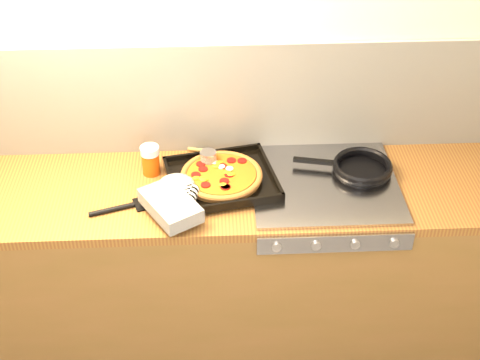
{
  "coord_description": "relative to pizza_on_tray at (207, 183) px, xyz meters",
  "views": [
    {
      "loc": [
        -0.0,
        -1.08,
        2.56
      ],
      "look_at": [
        0.1,
        1.08,
        0.95
      ],
      "focal_mm": 50.0,
      "sensor_mm": 36.0,
      "label": 1
    }
  ],
  "objects": [
    {
      "name": "room_shell",
      "position": [
        0.03,
        0.32,
        0.2
      ],
      "size": [
        3.2,
        3.2,
        3.2
      ],
      "color": "white",
      "rests_on": "ground"
    },
    {
      "name": "counter_run",
      "position": [
        0.03,
        0.03,
        -0.5
      ],
      "size": [
        3.2,
        0.62,
        0.9
      ],
      "color": "brown",
      "rests_on": "ground"
    },
    {
      "name": "stovetop",
      "position": [
        0.48,
        0.03,
        -0.04
      ],
      "size": [
        0.6,
        0.56,
        0.02
      ],
      "primitive_type": "cube",
      "color": "#98999E",
      "rests_on": "counter_run"
    },
    {
      "name": "pizza_on_tray",
      "position": [
        0.0,
        0.0,
        0.0
      ],
      "size": [
        0.58,
        0.58,
        0.07
      ],
      "color": "black",
      "rests_on": "stovetop"
    },
    {
      "name": "frying_pan",
      "position": [
        0.64,
        0.09,
        -0.01
      ],
      "size": [
        0.43,
        0.3,
        0.04
      ],
      "color": "black",
      "rests_on": "stovetop"
    },
    {
      "name": "tomato_can",
      "position": [
        0.01,
        0.15,
        0.0
      ],
      "size": [
        0.09,
        0.09,
        0.1
      ],
      "color": "#9F100C",
      "rests_on": "counter_run"
    },
    {
      "name": "juice_glass",
      "position": [
        -0.23,
        0.15,
        0.02
      ],
      "size": [
        0.09,
        0.09,
        0.13
      ],
      "color": "#E24C0D",
      "rests_on": "counter_run"
    },
    {
      "name": "wooden_spoon",
      "position": [
        0.09,
        0.26,
        -0.04
      ],
      "size": [
        0.3,
        0.1,
        0.02
      ],
      "color": "olive",
      "rests_on": "counter_run"
    },
    {
      "name": "black_spatula",
      "position": [
        -0.32,
        -0.09,
        -0.04
      ],
      "size": [
        0.28,
        0.14,
        0.02
      ],
      "color": "black",
      "rests_on": "counter_run"
    }
  ]
}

